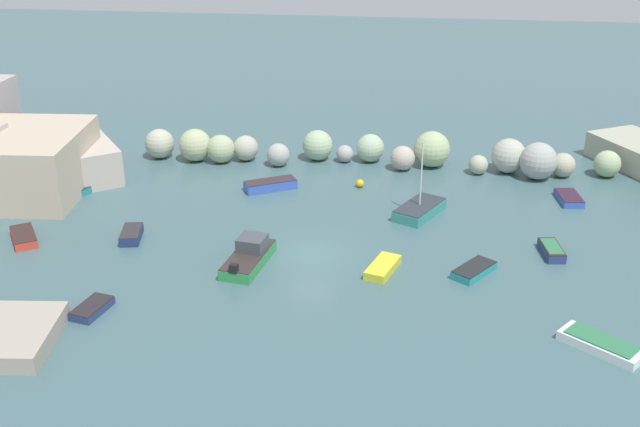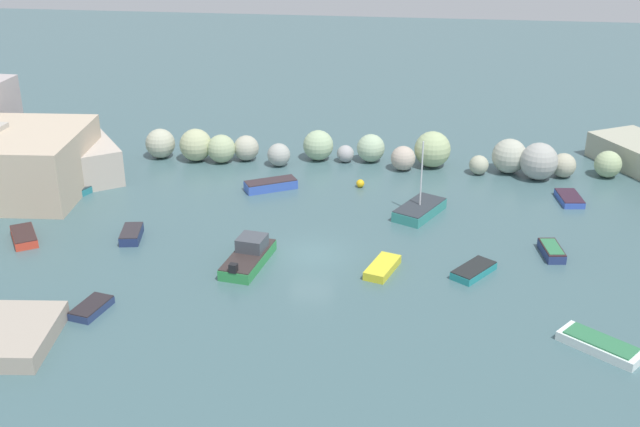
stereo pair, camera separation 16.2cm
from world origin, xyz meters
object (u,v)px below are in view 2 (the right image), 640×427
Objects in this scene: channel_buoy at (360,183)px; moored_boat_8 at (552,250)px; moored_boat_9 at (569,198)px; moored_boat_11 at (474,270)px; moored_boat_7 at (382,267)px; moored_boat_0 at (600,345)px; moored_boat_4 at (249,255)px; moored_boat_1 at (131,234)px; moored_boat_3 at (87,188)px; moored_boat_2 at (420,209)px; moored_boat_5 at (24,236)px; moored_boat_10 at (92,308)px; moored_boat_6 at (271,185)px.

channel_buoy is 15.15m from moored_boat_8.
channel_buoy is at bearing -100.32° from moored_boat_9.
moored_boat_8 reaches higher than moored_boat_11.
moored_boat_0 is at bearing -103.72° from moored_boat_7.
channel_buoy is at bearing 44.47° from moored_boat_8.
moored_boat_8 is 0.85× the size of moored_boat_11.
moored_boat_4 is at bearing -161.83° from moored_boat_0.
moored_boat_1 is 0.84× the size of moored_boat_11.
moored_boat_3 is at bearing 70.91° from moored_boat_8.
moored_boat_9 is at bearing -64.03° from moored_boat_3.
moored_boat_2 is 8.41m from moored_boat_7.
moored_boat_2 reaches higher than moored_boat_5.
moored_boat_9 is at bearing 98.37° from moored_boat_1.
moored_boat_11 is at bearing -38.73° from moored_boat_9.
moored_boat_2 is 1.60× the size of moored_boat_5.
moored_boat_10 is (-12.26, -18.85, -0.06)m from channel_buoy.
moored_boat_4 is at bearing -102.58° from moored_boat_3.
moored_boat_2 is 1.79× the size of moored_boat_9.
moored_boat_11 is (19.65, 6.66, 0.01)m from moored_boat_10.
moored_boat_7 is (-10.67, 6.54, -0.02)m from moored_boat_0.
moored_boat_3 is 1.04× the size of moored_boat_7.
moored_boat_8 is (25.27, 1.05, 0.00)m from moored_boat_1.
moored_boat_10 is (-25.23, 0.20, -0.04)m from moored_boat_0.
moored_boat_1 is 6.52m from moored_boat_5.
moored_boat_10 is 20.75m from moored_boat_11.
moored_boat_11 is at bearing 111.87° from moored_boat_6.
moored_boat_10 is (-26.63, -18.10, -0.00)m from moored_boat_9.
moored_boat_0 is 1.40× the size of moored_boat_9.
moored_boat_1 is (-26.19, 8.80, 0.04)m from moored_boat_0.
moored_boat_7 is 1.20× the size of moored_boat_8.
moored_boat_1 is at bearing -113.46° from moored_boat_5.
moored_boat_10 is (6.77, -15.65, -0.03)m from moored_boat_3.
moored_boat_6 is 1.45× the size of moored_boat_8.
moored_boat_4 is (-18.34, 6.52, 0.26)m from moored_boat_0.
moored_boat_5 reaches higher than moored_boat_7.
moored_boat_3 reaches higher than moored_boat_7.
moored_boat_9 is (34.02, 10.60, -0.04)m from moored_boat_5.
moored_boat_5 is at bearing -155.55° from moored_boat_0.
channel_buoy is at bearing -108.54° from moored_boat_2.
moored_boat_4 reaches higher than moored_boat_1.
moored_boat_8 is at bearing 158.46° from moored_boat_11.
moored_boat_7 is 1.11× the size of moored_boat_9.
moored_boat_11 is at bearing 121.44° from moored_boat_10.
moored_boat_7 is 5.10m from moored_boat_11.
moored_boat_2 reaches higher than moored_boat_7.
channel_buoy is 0.15× the size of moored_boat_0.
moored_boat_10 is at bearing -134.83° from moored_boat_3.
moored_boat_0 is 1.54× the size of moored_boat_10.
moored_boat_11 is (13.63, -10.96, -0.11)m from moored_boat_6.
moored_boat_9 is at bearing 136.51° from moored_boat_2.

